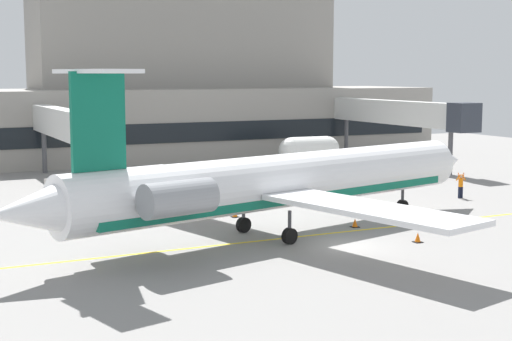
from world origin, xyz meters
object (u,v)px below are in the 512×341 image
(pushback_tractor, at_px, (160,180))
(marshaller, at_px, (461,185))
(regional_jet, at_px, (277,182))
(baggage_tug, at_px, (56,195))
(fuel_tank, at_px, (309,149))

(pushback_tractor, relative_size, marshaller, 1.68)
(regional_jet, height_order, marshaller, regional_jet)
(baggage_tug, bearing_deg, fuel_tank, 26.79)
(fuel_tank, bearing_deg, marshaller, -90.48)
(marshaller, bearing_deg, fuel_tank, 89.52)
(regional_jet, xyz_separation_m, baggage_tug, (-9.65, 14.56, -2.15))
(regional_jet, bearing_deg, pushback_tractor, 92.12)
(regional_jet, relative_size, baggage_tug, 9.18)
(pushback_tractor, height_order, fuel_tank, fuel_tank)
(baggage_tug, height_order, pushback_tractor, baggage_tug)
(regional_jet, distance_m, pushback_tractor, 18.78)
(regional_jet, bearing_deg, marshaller, 17.44)
(regional_jet, height_order, fuel_tank, regional_jet)
(baggage_tug, bearing_deg, marshaller, -17.20)
(fuel_tank, bearing_deg, pushback_tractor, -152.16)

